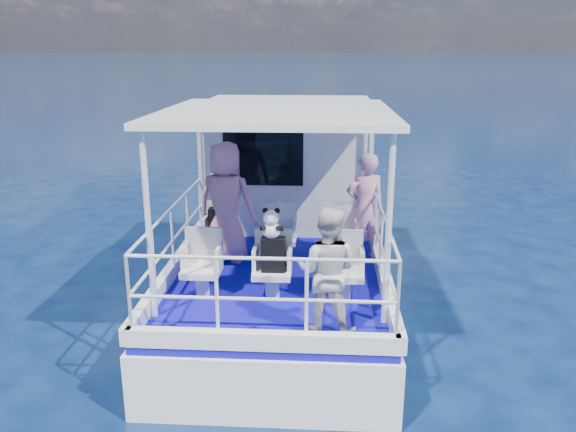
% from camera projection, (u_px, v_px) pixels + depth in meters
% --- Properties ---
extents(ground, '(2000.00, 2000.00, 0.00)m').
position_uv_depth(ground, '(279.00, 321.00, 8.47)').
color(ground, '#071639').
rests_on(ground, ground).
extents(hull, '(3.00, 7.00, 1.60)m').
position_uv_depth(hull, '(284.00, 294.00, 9.42)').
color(hull, white).
rests_on(hull, ground).
extents(deck, '(2.90, 6.90, 0.10)m').
position_uv_depth(deck, '(284.00, 246.00, 9.18)').
color(deck, '#110B9F').
rests_on(deck, hull).
extents(cabin, '(2.85, 2.00, 2.20)m').
position_uv_depth(cabin, '(288.00, 162.00, 10.10)').
color(cabin, white).
rests_on(cabin, deck).
extents(canopy, '(3.00, 3.20, 0.08)m').
position_uv_depth(canopy, '(277.00, 112.00, 7.38)').
color(canopy, white).
rests_on(canopy, cabin).
extents(canopy_posts, '(2.77, 2.97, 2.20)m').
position_uv_depth(canopy_posts, '(277.00, 197.00, 7.66)').
color(canopy_posts, white).
rests_on(canopy_posts, deck).
extents(railings, '(2.84, 3.59, 1.00)m').
position_uv_depth(railings, '(276.00, 246.00, 7.52)').
color(railings, white).
rests_on(railings, deck).
extents(seat_port_fwd, '(0.48, 0.46, 0.38)m').
position_uv_depth(seat_port_fwd, '(220.00, 247.00, 8.40)').
color(seat_port_fwd, silver).
rests_on(seat_port_fwd, deck).
extents(seat_center_fwd, '(0.48, 0.46, 0.38)m').
position_uv_depth(seat_center_fwd, '(280.00, 249.00, 8.35)').
color(seat_center_fwd, silver).
rests_on(seat_center_fwd, deck).
extents(seat_stbd_fwd, '(0.48, 0.46, 0.38)m').
position_uv_depth(seat_stbd_fwd, '(341.00, 250.00, 8.30)').
color(seat_stbd_fwd, silver).
rests_on(seat_stbd_fwd, deck).
extents(seat_port_aft, '(0.48, 0.46, 0.38)m').
position_uv_depth(seat_port_aft, '(202.00, 282.00, 7.16)').
color(seat_port_aft, silver).
rests_on(seat_port_aft, deck).
extents(seat_center_aft, '(0.48, 0.46, 0.38)m').
position_uv_depth(seat_center_aft, '(272.00, 283.00, 7.10)').
color(seat_center_aft, silver).
rests_on(seat_center_aft, deck).
extents(seat_stbd_aft, '(0.48, 0.46, 0.38)m').
position_uv_depth(seat_stbd_aft, '(344.00, 285.00, 7.05)').
color(seat_stbd_aft, silver).
rests_on(seat_stbd_aft, deck).
extents(passenger_port_fwd, '(0.75, 0.60, 1.79)m').
position_uv_depth(passenger_port_fwd, '(226.00, 203.00, 8.18)').
color(passenger_port_fwd, '#CC8497').
rests_on(passenger_port_fwd, deck).
extents(passenger_stbd_fwd, '(0.67, 0.54, 1.61)m').
position_uv_depth(passenger_stbd_fwd, '(365.00, 207.00, 8.28)').
color(passenger_stbd_fwd, pink).
rests_on(passenger_stbd_fwd, deck).
extents(passenger_stbd_aft, '(0.80, 0.68, 1.44)m').
position_uv_depth(passenger_stbd_aft, '(327.00, 271.00, 6.10)').
color(passenger_stbd_aft, silver).
rests_on(passenger_stbd_aft, deck).
extents(backpack_port, '(0.32, 0.18, 0.42)m').
position_uv_depth(backpack_port, '(220.00, 222.00, 8.27)').
color(backpack_port, black).
rests_on(backpack_port, seat_port_fwd).
extents(backpack_center, '(0.29, 0.16, 0.44)m').
position_uv_depth(backpack_center, '(273.00, 254.00, 6.94)').
color(backpack_center, black).
rests_on(backpack_center, seat_center_aft).
extents(compact_camera, '(0.09, 0.06, 0.06)m').
position_uv_depth(compact_camera, '(221.00, 207.00, 8.18)').
color(compact_camera, black).
rests_on(compact_camera, backpack_port).
extents(panda, '(0.24, 0.20, 0.38)m').
position_uv_depth(panda, '(271.00, 223.00, 6.82)').
color(panda, white).
rests_on(panda, backpack_center).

